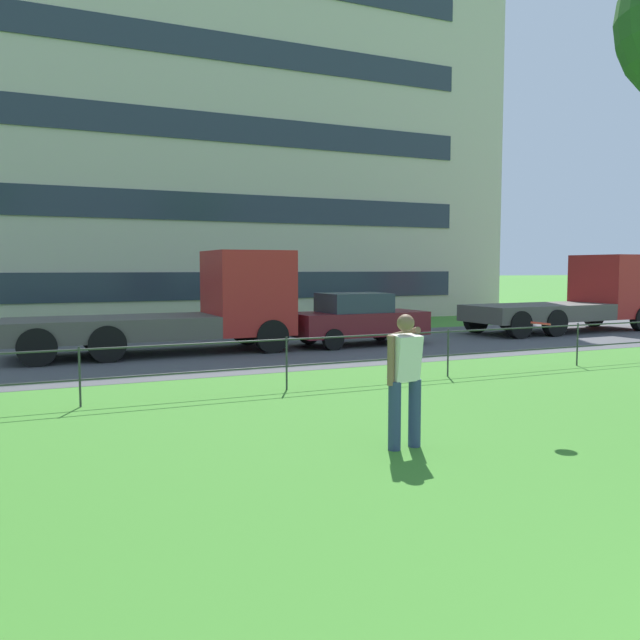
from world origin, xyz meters
TOP-DOWN VIEW (x-y plane):
  - street_strip at (0.00, 16.64)m, footprint 80.00×7.54m
  - park_fence at (-0.00, 10.95)m, footprint 36.54×0.04m
  - person_thrower at (-0.12, 6.63)m, footprint 0.51×0.80m
  - frisbee at (2.16, 6.69)m, footprint 0.29×0.29m
  - flatbed_truck_far_right at (-0.19, 17.12)m, footprint 7.30×2.42m
  - car_maroon_left at (4.54, 16.72)m, footprint 4.03×1.88m
  - flatbed_truck_center at (14.06, 17.23)m, footprint 7.36×2.58m
  - apartment_building_background at (-2.22, 31.57)m, footprint 38.46×13.00m

SIDE VIEW (x-z plane):
  - street_strip at x=0.00m, z-range 0.00..0.01m
  - park_fence at x=0.00m, z-range 0.17..1.17m
  - car_maroon_left at x=4.54m, z-range 0.01..1.55m
  - person_thrower at x=-0.12m, z-range 0.07..1.78m
  - flatbed_truck_far_right at x=-0.19m, z-range -0.16..2.59m
  - flatbed_truck_center at x=14.06m, z-range -0.16..2.59m
  - frisbee at x=2.16m, z-range 1.47..1.53m
  - apartment_building_background at x=-2.22m, z-range 0.00..15.97m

